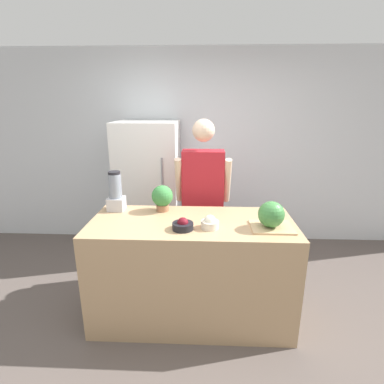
% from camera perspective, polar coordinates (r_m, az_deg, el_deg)
% --- Properties ---
extents(ground_plane, '(14.00, 14.00, 0.00)m').
position_cam_1_polar(ground_plane, '(2.78, -0.43, -27.06)').
color(ground_plane, '#564C47').
extents(wall_back, '(8.00, 0.06, 2.60)m').
position_cam_1_polar(wall_back, '(4.14, 1.02, 8.14)').
color(wall_back, silver).
rests_on(wall_back, ground_plane).
extents(counter_island, '(1.75, 0.76, 0.94)m').
position_cam_1_polar(counter_island, '(2.79, -0.04, -14.55)').
color(counter_island, tan).
rests_on(counter_island, ground_plane).
extents(refrigerator, '(0.76, 0.72, 1.70)m').
position_cam_1_polar(refrigerator, '(3.92, -8.16, 0.70)').
color(refrigerator, white).
rests_on(refrigerator, ground_plane).
extents(person, '(0.58, 0.27, 1.76)m').
position_cam_1_polar(person, '(3.23, 2.06, -1.54)').
color(person, '#4C608C').
rests_on(person, ground_plane).
extents(cutting_board, '(0.34, 0.28, 0.01)m').
position_cam_1_polar(cutting_board, '(2.53, 14.93, -6.47)').
color(cutting_board, tan).
rests_on(cutting_board, counter_island).
extents(watermelon, '(0.21, 0.21, 0.21)m').
position_cam_1_polar(watermelon, '(2.48, 14.86, -4.13)').
color(watermelon, '#3D7F3D').
rests_on(watermelon, cutting_board).
extents(bowl_cherries, '(0.17, 0.17, 0.10)m').
position_cam_1_polar(bowl_cherries, '(2.41, -1.77, -6.31)').
color(bowl_cherries, black).
rests_on(bowl_cherries, counter_island).
extents(bowl_cream, '(0.15, 0.15, 0.11)m').
position_cam_1_polar(bowl_cream, '(2.43, 3.44, -5.91)').
color(bowl_cream, beige).
rests_on(bowl_cream, counter_island).
extents(blender, '(0.15, 0.15, 0.37)m').
position_cam_1_polar(blender, '(2.88, -14.34, -0.23)').
color(blender, '#B7B7BC').
rests_on(blender, counter_island).
extents(potted_plant, '(0.20, 0.20, 0.24)m').
position_cam_1_polar(potted_plant, '(2.79, -5.68, -0.95)').
color(potted_plant, '#996647').
rests_on(potted_plant, counter_island).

